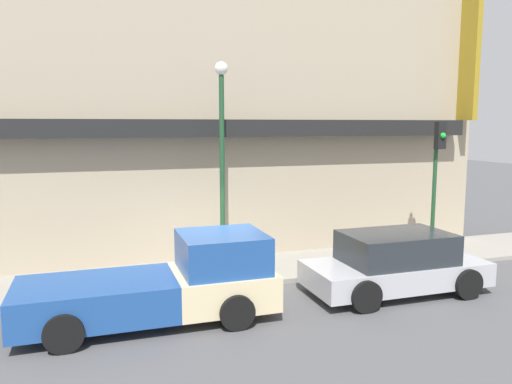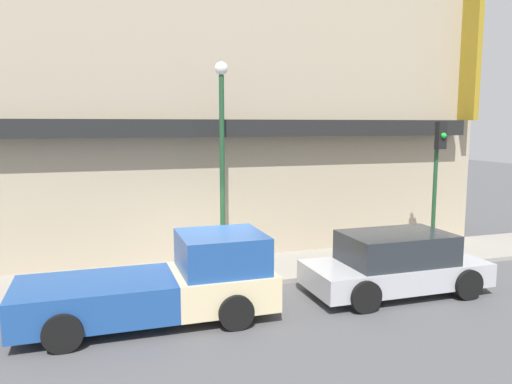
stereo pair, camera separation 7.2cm
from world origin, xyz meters
The scene contains 8 objects.
ground_plane centered at (0.00, 0.00, 0.00)m, with size 80.00×80.00×0.00m, color #4C4C4F.
sidewalk centered at (0.00, 1.33, 0.06)m, with size 36.00×2.67×0.12m.
building centered at (0.02, 4.15, 4.36)m, with size 19.80×3.80×9.79m.
pickup_truck centered at (-1.39, -1.49, 0.80)m, with size 5.31×2.13×1.81m.
parked_car centered at (4.24, -1.49, 0.74)m, with size 4.47×2.11×1.52m.
fire_hydrant centered at (1.41, 0.74, 0.48)m, with size 0.18×0.18×0.74m.
street_lamp centered at (0.61, 1.50, 3.67)m, with size 0.36×0.36×5.71m.
traffic_light centered at (6.92, 0.53, 2.93)m, with size 0.28×0.42×4.12m.
Camera 2 is at (-2.73, -11.81, 4.15)m, focal length 35.00 mm.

